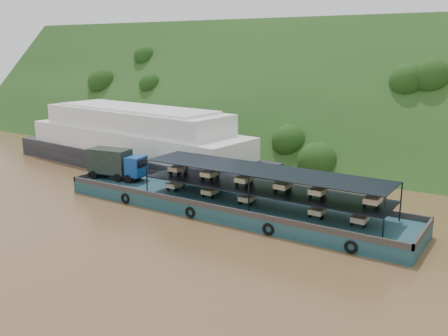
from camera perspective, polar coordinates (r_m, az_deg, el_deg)
The scene contains 4 objects.
ground at distance 48.13m, azimuth 0.08°, elevation -4.72°, with size 160.00×160.00×0.00m, color brown.
hillside at distance 79.90m, azimuth 14.14°, elevation 2.28°, with size 140.00×28.00×28.00m, color #163814.
cargo_barge at distance 47.65m, azimuth -0.51°, elevation -3.51°, with size 35.04×7.18×4.54m.
passenger_ferry at distance 65.48m, azimuth -9.99°, elevation 3.06°, with size 39.28×13.32×7.80m.
Camera 1 is at (24.62, -38.49, 15.14)m, focal length 40.00 mm.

